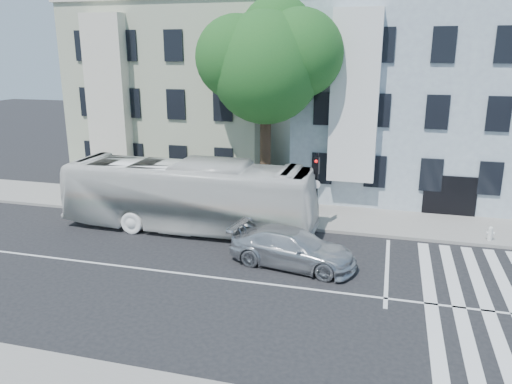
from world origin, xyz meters
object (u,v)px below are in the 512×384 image
at_px(bus, 188,195).
at_px(sedan, 293,248).
at_px(traffic_signal, 316,182).
at_px(fire_hydrant, 490,233).

xyz_separation_m(bus, sedan, (5.64, -2.84, -0.96)).
distance_m(bus, sedan, 6.39).
height_order(bus, traffic_signal, traffic_signal).
height_order(sedan, fire_hydrant, sedan).
height_order(bus, sedan, bus).
distance_m(traffic_signal, fire_hydrant, 8.04).
bearing_deg(fire_hydrant, bus, -172.57).
bearing_deg(traffic_signal, bus, -157.90).
height_order(traffic_signal, fire_hydrant, traffic_signal).
relative_size(sedan, traffic_signal, 1.34).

